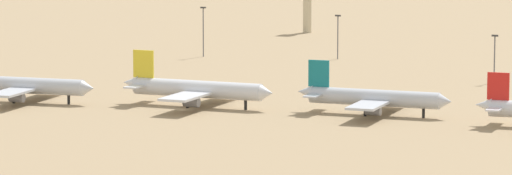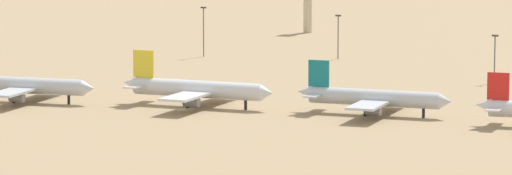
# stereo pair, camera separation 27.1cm
# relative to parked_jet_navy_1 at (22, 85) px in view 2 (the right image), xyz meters

# --- Properties ---
(ground) EXTENTS (4000.00, 4000.00, 0.00)m
(ground) POSITION_rel_parked_jet_navy_1_xyz_m (42.53, 1.18, -4.19)
(ground) COLOR #9E8460
(parked_jet_navy_1) EXTENTS (38.63, 32.34, 12.79)m
(parked_jet_navy_1) POSITION_rel_parked_jet_navy_1_xyz_m (0.00, 0.00, 0.00)
(parked_jet_navy_1) COLOR silver
(parked_jet_navy_1) RESTS_ON ground
(parked_jet_yellow_2) EXTENTS (40.18, 33.83, 13.27)m
(parked_jet_yellow_2) POSITION_rel_parked_jet_navy_1_xyz_m (43.73, 6.61, 0.16)
(parked_jet_yellow_2) COLOR silver
(parked_jet_yellow_2) RESTS_ON ground
(parked_jet_teal_3) EXTENTS (37.48, 31.44, 12.40)m
(parked_jet_teal_3) POSITION_rel_parked_jet_navy_1_xyz_m (87.58, 7.83, -0.13)
(parked_jet_teal_3) COLOR silver
(parked_jet_teal_3) RESTS_ON ground
(light_pole_west) EXTENTS (1.80, 0.50, 15.85)m
(light_pole_west) POSITION_rel_parked_jet_navy_1_xyz_m (6.38, 108.54, 4.95)
(light_pole_west) COLOR #59595E
(light_pole_west) RESTS_ON ground
(light_pole_mid) EXTENTS (1.80, 0.50, 13.17)m
(light_pole_mid) POSITION_rel_parked_jet_navy_1_xyz_m (104.38, 75.49, 3.56)
(light_pole_mid) COLOR #59595E
(light_pole_mid) RESTS_ON ground
(light_pole_east) EXTENTS (1.80, 0.50, 13.89)m
(light_pole_east) POSITION_rel_parked_jet_navy_1_xyz_m (48.50, 115.74, 3.94)
(light_pole_east) COLOR #59595E
(light_pole_east) RESTS_ON ground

